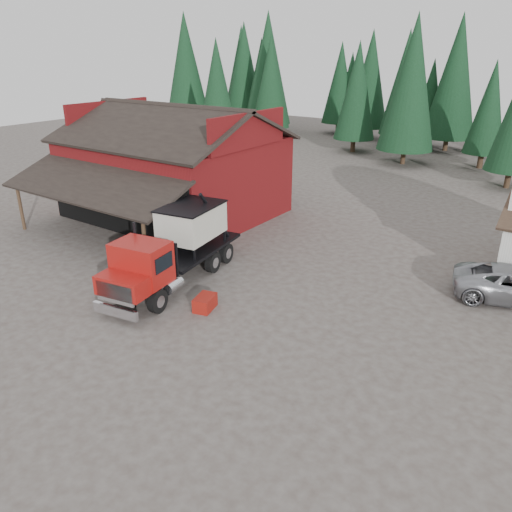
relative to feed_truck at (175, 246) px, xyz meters
The scene contains 7 objects.
ground 4.45m from the feed_truck, 30.51° to the right, with size 120.00×120.00×0.00m, color #463D37.
red_barn 10.89m from the feed_truck, 133.74° to the left, with size 12.80×13.63×7.18m.
conifer_backdrop 40.13m from the feed_truck, 85.00° to the left, with size 76.00×16.00×16.00m, color black, non-canonical shape.
near_pine_a 32.19m from the feed_truck, 125.50° to the left, with size 4.40×4.40×11.40m.
near_pine_d 32.42m from the feed_truck, 90.90° to the left, with size 5.28×5.28×13.40m.
feed_truck is the anchor object (origin of this frame).
equip_box 3.54m from the feed_truck, 24.88° to the right, with size 0.70×1.10×0.60m, color maroon.
Camera 1 is at (12.03, -13.44, 10.32)m, focal length 35.00 mm.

